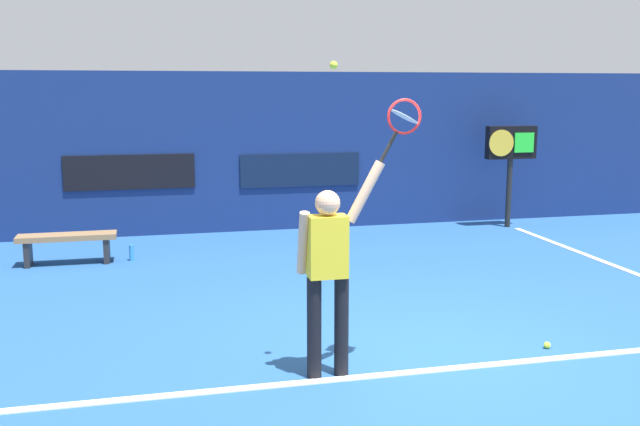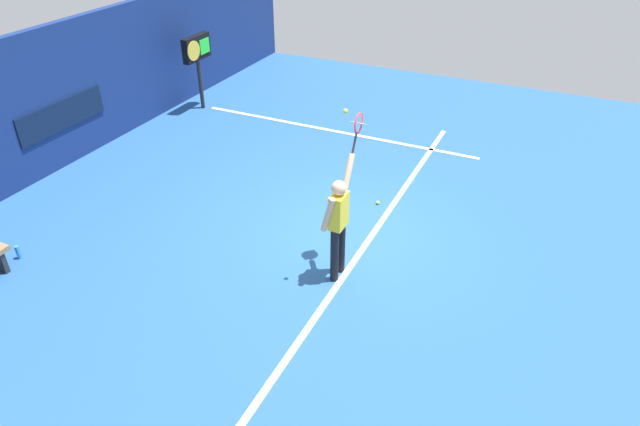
{
  "view_description": "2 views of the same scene",
  "coord_description": "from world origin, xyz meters",
  "px_view_note": "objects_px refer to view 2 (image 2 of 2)",
  "views": [
    {
      "loc": [
        -2.62,
        -6.19,
        2.56
      ],
      "look_at": [
        -1.16,
        -0.03,
        1.44
      ],
      "focal_mm": 39.99,
      "sensor_mm": 36.0,
      "label": 1
    },
    {
      "loc": [
        -7.63,
        -3.04,
        5.58
      ],
      "look_at": [
        -1.16,
        -0.01,
        1.08
      ],
      "focal_mm": 31.68,
      "sensor_mm": 36.0,
      "label": 2
    }
  ],
  "objects_px": {
    "tennis_racket": "(358,125)",
    "tennis_player": "(338,221)",
    "scoreboard_clock": "(197,52)",
    "water_bottle": "(18,252)",
    "tennis_ball": "(345,111)",
    "spare_ball": "(378,203)"
  },
  "relations": [
    {
      "from": "tennis_player",
      "to": "scoreboard_clock",
      "type": "xyz_separation_m",
      "value": [
        4.95,
        6.02,
        0.47
      ]
    },
    {
      "from": "tennis_player",
      "to": "tennis_racket",
      "type": "xyz_separation_m",
      "value": [
        0.66,
        -0.0,
        1.27
      ]
    },
    {
      "from": "tennis_racket",
      "to": "scoreboard_clock",
      "type": "xyz_separation_m",
      "value": [
        4.29,
        6.03,
        -0.8
      ]
    },
    {
      "from": "tennis_racket",
      "to": "tennis_player",
      "type": "bearing_deg",
      "value": 179.63
    },
    {
      "from": "spare_ball",
      "to": "water_bottle",
      "type": "bearing_deg",
      "value": 130.95
    },
    {
      "from": "scoreboard_clock",
      "to": "spare_ball",
      "type": "bearing_deg",
      "value": -114.41
    },
    {
      "from": "tennis_ball",
      "to": "spare_ball",
      "type": "height_order",
      "value": "tennis_ball"
    },
    {
      "from": "tennis_ball",
      "to": "water_bottle",
      "type": "bearing_deg",
      "value": 110.48
    },
    {
      "from": "tennis_racket",
      "to": "spare_ball",
      "type": "height_order",
      "value": "tennis_racket"
    },
    {
      "from": "tennis_player",
      "to": "water_bottle",
      "type": "bearing_deg",
      "value": 110.42
    },
    {
      "from": "tennis_racket",
      "to": "tennis_ball",
      "type": "distance_m",
      "value": 0.78
    },
    {
      "from": "water_bottle",
      "to": "spare_ball",
      "type": "relative_size",
      "value": 3.53
    },
    {
      "from": "scoreboard_clock",
      "to": "spare_ball",
      "type": "xyz_separation_m",
      "value": [
        -2.66,
        -5.86,
        -1.45
      ]
    },
    {
      "from": "scoreboard_clock",
      "to": "water_bottle",
      "type": "relative_size",
      "value": 7.82
    },
    {
      "from": "scoreboard_clock",
      "to": "water_bottle",
      "type": "height_order",
      "value": "scoreboard_clock"
    },
    {
      "from": "tennis_ball",
      "to": "spare_ball",
      "type": "bearing_deg",
      "value": 5.54
    },
    {
      "from": "tennis_ball",
      "to": "tennis_racket",
      "type": "bearing_deg",
      "value": 4.89
    },
    {
      "from": "spare_ball",
      "to": "scoreboard_clock",
      "type": "bearing_deg",
      "value": 65.59
    },
    {
      "from": "water_bottle",
      "to": "spare_ball",
      "type": "height_order",
      "value": "water_bottle"
    },
    {
      "from": "tennis_ball",
      "to": "spare_ball",
      "type": "xyz_separation_m",
      "value": [
        2.26,
        0.22,
        -2.71
      ]
    },
    {
      "from": "scoreboard_clock",
      "to": "spare_ball",
      "type": "height_order",
      "value": "scoreboard_clock"
    },
    {
      "from": "tennis_ball",
      "to": "tennis_player",
      "type": "bearing_deg",
      "value": 115.37
    }
  ]
}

